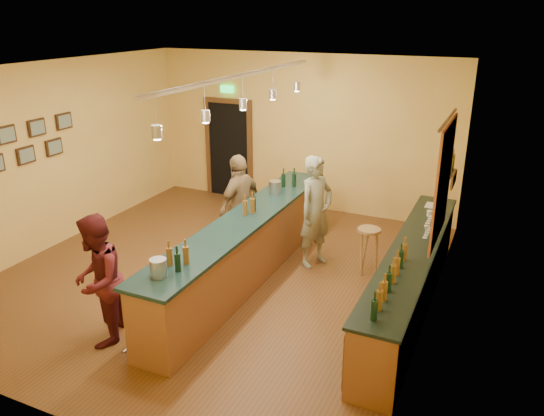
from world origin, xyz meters
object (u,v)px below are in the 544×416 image
at_px(tasting_bar, 245,244).
at_px(customer_b, 240,205).
at_px(back_counter, 411,278).
at_px(bartender, 316,212).
at_px(customer_a, 97,281).
at_px(bar_stool, 369,237).

xyz_separation_m(tasting_bar, customer_b, (-0.55, 0.88, 0.27)).
distance_m(back_counter, bartender, 1.94).
bearing_deg(customer_a, back_counter, 100.13).
distance_m(bartender, customer_b, 1.33).
bearing_deg(back_counter, tasting_bar, -175.82).
height_order(bartender, customer_a, bartender).
distance_m(customer_a, bar_stool, 4.14).
height_order(customer_a, customer_b, customer_b).
height_order(bartender, bar_stool, bartender).
bearing_deg(bartender, bar_stool, -62.75).
relative_size(customer_a, bar_stool, 2.25).
bearing_deg(customer_a, bar_stool, 116.75).
distance_m(customer_a, customer_b, 3.10).
height_order(bartender, customer_b, bartender).
xyz_separation_m(tasting_bar, bartender, (0.78, 0.99, 0.31)).
height_order(customer_b, bar_stool, customer_b).
distance_m(bartender, bar_stool, 0.93).
distance_m(back_counter, customer_a, 4.16).
bearing_deg(customer_a, customer_b, 148.33).
relative_size(bartender, customer_b, 1.05).
bearing_deg(bar_stool, customer_a, -128.37).
height_order(customer_a, bar_stool, customer_a).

